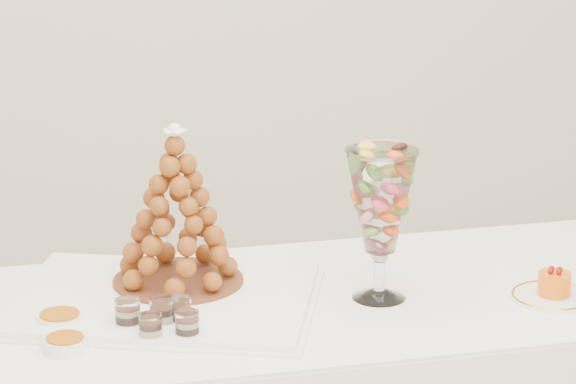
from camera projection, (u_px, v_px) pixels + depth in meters
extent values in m
cube|color=white|center=(302.00, 301.00, 3.18)|extent=(1.95, 0.87, 0.01)
cube|color=white|center=(164.00, 300.00, 3.14)|extent=(0.79, 0.68, 0.02)
cylinder|color=white|center=(379.00, 293.00, 3.19)|extent=(0.13, 0.13, 0.02)
cylinder|color=white|center=(379.00, 272.00, 3.17)|extent=(0.03, 0.03, 0.09)
sphere|color=white|center=(380.00, 254.00, 3.16)|extent=(0.04, 0.04, 0.04)
cylinder|color=white|center=(552.00, 297.00, 3.18)|extent=(0.19, 0.19, 0.01)
cylinder|color=white|center=(128.00, 316.00, 2.99)|extent=(0.07, 0.07, 0.08)
cylinder|color=white|center=(163.00, 315.00, 2.99)|extent=(0.06, 0.06, 0.07)
cylinder|color=white|center=(180.00, 313.00, 3.01)|extent=(0.06, 0.06, 0.07)
cylinder|color=white|center=(151.00, 329.00, 2.92)|extent=(0.05, 0.05, 0.07)
cylinder|color=white|center=(187.00, 327.00, 2.93)|extent=(0.05, 0.05, 0.07)
cylinder|color=white|center=(60.00, 321.00, 3.01)|extent=(0.10, 0.10, 0.03)
cylinder|color=white|center=(65.00, 345.00, 2.89)|extent=(0.09, 0.09, 0.03)
cylinder|color=brown|center=(178.00, 280.00, 3.22)|extent=(0.31, 0.31, 0.01)
cone|color=brown|center=(176.00, 205.00, 3.17)|extent=(0.29, 0.29, 0.37)
sphere|color=white|center=(174.00, 132.00, 3.11)|extent=(0.04, 0.04, 0.04)
cylinder|color=orange|center=(554.00, 284.00, 3.18)|extent=(0.08, 0.08, 0.05)
sphere|color=#860A04|center=(560.00, 269.00, 3.17)|extent=(0.01, 0.01, 0.01)
sphere|color=#860A04|center=(552.00, 268.00, 3.18)|extent=(0.01, 0.01, 0.01)
sphere|color=#860A04|center=(551.00, 271.00, 3.16)|extent=(0.01, 0.01, 0.01)
sphere|color=#860A04|center=(559.00, 272.00, 3.15)|extent=(0.01, 0.01, 0.01)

